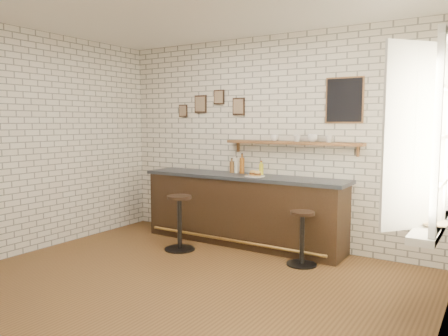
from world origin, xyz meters
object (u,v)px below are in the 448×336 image
Objects in this scene: bar_stool_left at (180,221)px; shelf_cup_b at (297,138)px; book_lower at (427,224)px; condiment_bottle_yellow at (261,169)px; book_upper at (427,222)px; ciabatta_sandwich at (255,173)px; bar_counter at (242,209)px; bitters_bottle_white at (237,166)px; bar_stool_right at (302,236)px; bitters_bottle_amber at (242,165)px; sandwich_plate at (255,176)px; shelf_cup_c at (313,138)px; bitters_bottle_brown at (232,167)px; shelf_cup_a at (275,138)px; shelf_cup_d at (329,139)px.

bar_stool_left is 1.98m from shelf_cup_b.
shelf_cup_b is 2.66m from book_lower.
condiment_bottle_yellow reaches higher than book_upper.
book_lower is at bearing -14.31° from bar_stool_left.
bar_counter is at bearing 164.50° from ciabatta_sandwich.
bar_stool_right is at bearing -24.88° from bitters_bottle_white.
bitters_bottle_amber is 0.44× the size of bar_stool_right.
bar_stool_right is at bearing -23.37° from sandwich_plate.
shelf_cup_c is (1.55, 0.94, 1.15)m from bar_stool_left.
shelf_cup_b is at bearing 2.98° from bitters_bottle_amber.
bar_counter is 13.57× the size of book_upper.
shelf_cup_c is (-0.14, 0.65, 1.19)m from bar_stool_right.
bitters_bottle_amber reaches higher than bitters_bottle_brown.
book_upper is (2.84, -1.74, -0.15)m from bitters_bottle_white.
bar_stool_right is 1.40m from shelf_cup_b.
book_lower is (2.65, -1.56, 0.43)m from bar_counter.
shelf_cup_c is 0.59× the size of book_upper.
bar_counter is 28.03× the size of shelf_cup_a.
ciabatta_sandwich is at bearing 131.06° from shelf_cup_b.
condiment_bottle_yellow is at bearing 96.29° from ciabatta_sandwich.
bitters_bottle_amber is at bearing 153.50° from bar_stool_right.
bitters_bottle_white is 1.62m from bar_stool_right.
bar_counter is at bearing 163.92° from sandwich_plate.
book_lower is at bearing -35.34° from condiment_bottle_yellow.
bitters_bottle_brown is 0.50m from condiment_bottle_yellow.
bitters_bottle_amber is 3.03× the size of shelf_cup_b.
bitters_bottle_white is at bearing -175.94° from shelf_cup_a.
sandwich_plate is at bearing 113.77° from shelf_cup_c.
bar_stool_left is at bearing -136.30° from shelf_cup_a.
book_upper reaches higher than bar_stool_left.
bitters_bottle_brown is (-0.27, 0.16, 0.59)m from bar_counter.
condiment_bottle_yellow is at bearing 145.84° from bar_stool_right.
shelf_cup_b is at bearing 142.35° from book_upper.
book_upper is (1.90, -1.78, -0.59)m from shelf_cup_b.
bitters_bottle_amber is 0.32m from condiment_bottle_yellow.
shelf_cup_b is (1.32, 0.94, 1.14)m from bar_stool_left.
bitters_bottle_white is 3.33m from book_upper.
shelf_cup_b is at bearing 119.37° from bar_stool_right.
bitters_bottle_brown is at bearing -180.00° from condiment_bottle_yellow.
bar_counter is 0.67m from bitters_bottle_brown.
bitters_bottle_brown is at bearing 150.07° from bar_counter.
ciabatta_sandwich reaches higher than sandwich_plate.
shelf_cup_d is 0.49× the size of book_lower.
ciabatta_sandwich is at bearing 171.97° from shelf_cup_d.
bitters_bottle_brown is at bearing 156.47° from bar_stool_right.
shelf_cup_c is (0.75, 0.04, 0.46)m from condiment_bottle_yellow.
sandwich_plate is at bearing -27.84° from bitters_bottle_white.
shelf_cup_c is (1.16, 0.04, 0.44)m from bitters_bottle_white.
bar_stool_right is 3.36× the size of book_lower.
book_lower is (3.22, -0.82, 0.53)m from bar_stool_left.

